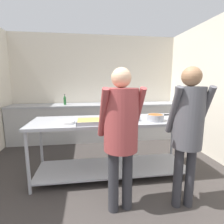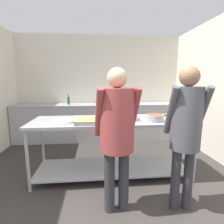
{
  "view_description": "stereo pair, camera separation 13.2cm",
  "coord_description": "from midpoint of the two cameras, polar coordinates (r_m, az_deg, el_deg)",
  "views": [
    {
      "loc": [
        -0.25,
        -0.94,
        1.47
      ],
      "look_at": [
        0.13,
        1.73,
        1.0
      ],
      "focal_mm": 28.0,
      "sensor_mm": 36.0,
      "label": 1
    },
    {
      "loc": [
        -0.12,
        -0.95,
        1.47
      ],
      "look_at": [
        0.13,
        1.73,
        1.0
      ],
      "focal_mm": 28.0,
      "sensor_mm": 36.0,
      "label": 2
    }
  ],
  "objects": [
    {
      "name": "guest_serving_left",
      "position": [
        1.88,
        3.63,
        -4.88
      ],
      "size": [
        0.5,
        0.37,
        1.61
      ],
      "color": "#2D2D33",
      "rests_on": "ground_plane"
    },
    {
      "name": "plate_stack",
      "position": [
        2.51,
        -13.62,
        -3.12
      ],
      "size": [
        0.24,
        0.24,
        0.04
      ],
      "color": "white",
      "rests_on": "serving_counter"
    },
    {
      "name": "sauce_pan",
      "position": [
        2.64,
        15.35,
        -1.83
      ],
      "size": [
        0.39,
        0.25,
        0.09
      ],
      "color": "#9EA0A8",
      "rests_on": "serving_counter"
    },
    {
      "name": "back_counter",
      "position": [
        4.49,
        -2.86,
        -3.09
      ],
      "size": [
        4.19,
        0.65,
        0.91
      ],
      "color": "#A8A8A8",
      "rests_on": "ground_plane"
    },
    {
      "name": "wall_rear",
      "position": [
        4.75,
        -3.15,
        8.17
      ],
      "size": [
        4.35,
        0.06,
        2.65
      ],
      "color": "beige",
      "rests_on": "ground_plane"
    },
    {
      "name": "guest_serving_right",
      "position": [
        2.08,
        24.64,
        -3.68
      ],
      "size": [
        0.44,
        0.35,
        1.63
      ],
      "color": "#2D2D33",
      "rests_on": "ground_plane"
    },
    {
      "name": "water_bottle",
      "position": [
        4.41,
        -13.2,
        3.94
      ],
      "size": [
        0.06,
        0.06,
        0.26
      ],
      "color": "#23602D",
      "rests_on": "back_counter"
    },
    {
      "name": "serving_counter",
      "position": [
        2.74,
        1.59,
        -8.44
      ],
      "size": [
        2.42,
        0.78,
        0.9
      ],
      "color": "#9EA0A8",
      "rests_on": "ground_plane"
    },
    {
      "name": "serving_tray_roast",
      "position": [
        2.67,
        5.07,
        -1.93
      ],
      "size": [
        0.43,
        0.33,
        0.05
      ],
      "color": "#9EA0A8",
      "rests_on": "serving_counter"
    },
    {
      "name": "serving_tray_vegetables",
      "position": [
        2.43,
        -5.07,
        -3.11
      ],
      "size": [
        0.44,
        0.31,
        0.05
      ],
      "color": "#9EA0A8",
      "rests_on": "serving_counter"
    }
  ]
}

